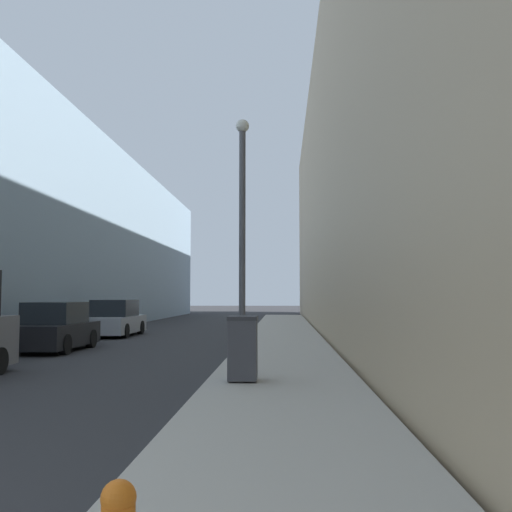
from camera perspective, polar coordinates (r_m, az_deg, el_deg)
name	(u,v)px	position (r m, az deg, el deg)	size (l,w,h in m)	color
sidewalk_right	(284,345)	(20.55, 2.81, -8.92)	(3.14, 60.00, 0.15)	#ADA89E
building_right_stone	(437,181)	(30.03, 17.66, 7.14)	(12.00, 60.00, 15.08)	tan
trash_bin	(243,348)	(11.52, -1.34, -9.16)	(0.58, 0.63, 1.29)	#3D3D42
lamppost	(242,232)	(15.72, -1.39, 2.37)	(0.37, 0.37, 6.62)	#4C4C51
parked_sedan_near	(55,329)	(20.36, -19.43, -6.88)	(1.85, 4.07, 1.62)	black
parked_sedan_far	(115,320)	(27.00, -13.94, -6.19)	(1.95, 4.46, 1.65)	#A3A8B2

